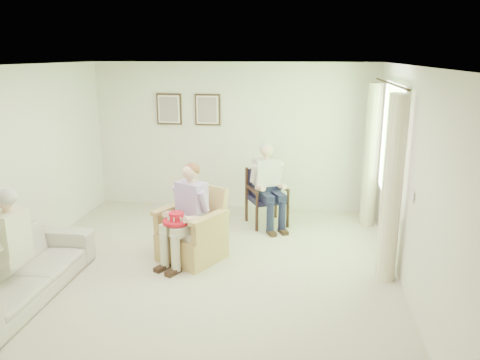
{
  "coord_description": "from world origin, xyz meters",
  "views": [
    {
      "loc": [
        1.28,
        -5.38,
        2.73
      ],
      "look_at": [
        0.4,
        0.77,
        1.05
      ],
      "focal_mm": 35.0,
      "sensor_mm": 36.0,
      "label": 1
    }
  ],
  "objects": [
    {
      "name": "ceiling",
      "position": [
        0.0,
        0.0,
        2.6
      ],
      "size": [
        5.0,
        5.5,
        0.02
      ],
      "primitive_type": "cube",
      "color": "white",
      "rests_on": "back_wall"
    },
    {
      "name": "framed_print_right",
      "position": [
        -0.45,
        2.71,
        1.78
      ],
      "size": [
        0.45,
        0.05,
        0.55
      ],
      "color": "#382114",
      "rests_on": "back_wall"
    },
    {
      "name": "wicker_armchair",
      "position": [
        -0.21,
        0.44,
        0.31
      ],
      "size": [
        0.77,
        0.77,
        0.99
      ],
      "rotation": [
        0.0,
        0.0,
        -0.49
      ],
      "color": "tan",
      "rests_on": "ground"
    },
    {
      "name": "curtain_left",
      "position": [
        2.33,
        0.22,
        1.15
      ],
      "size": [
        0.34,
        0.34,
        2.3
      ],
      "primitive_type": "cylinder",
      "color": "beige",
      "rests_on": "ground"
    },
    {
      "name": "left_wall",
      "position": [
        -2.5,
        0.0,
        1.3
      ],
      "size": [
        0.04,
        5.5,
        2.6
      ],
      "primitive_type": "cube",
      "color": "silver",
      "rests_on": "ground"
    },
    {
      "name": "framed_print_left",
      "position": [
        -1.15,
        2.71,
        1.78
      ],
      "size": [
        0.45,
        0.05,
        0.55
      ],
      "color": "#382114",
      "rests_on": "back_wall"
    },
    {
      "name": "person_dark",
      "position": [
        0.69,
        1.84,
        0.77
      ],
      "size": [
        0.4,
        0.63,
        1.33
      ],
      "rotation": [
        0.0,
        0.0,
        0.46
      ],
      "color": "#171933",
      "rests_on": "ground"
    },
    {
      "name": "hatbox",
      "position": [
        -0.37,
        0.52,
        0.23
      ],
      "size": [
        0.43,
        0.43,
        0.59
      ],
      "color": "tan",
      "rests_on": "ground"
    },
    {
      "name": "wood_armchair",
      "position": [
        0.69,
        1.99,
        0.49
      ],
      "size": [
        0.58,
        0.55,
        0.9
      ],
      "rotation": [
        0.0,
        0.0,
        0.46
      ],
      "color": "black",
      "rests_on": "ground"
    },
    {
      "name": "back_wall",
      "position": [
        0.0,
        2.75,
        1.3
      ],
      "size": [
        5.0,
        0.04,
        2.6
      ],
      "primitive_type": "cube",
      "color": "silver",
      "rests_on": "ground"
    },
    {
      "name": "window",
      "position": [
        2.46,
        1.2,
        1.58
      ],
      "size": [
        0.13,
        2.5,
        1.63
      ],
      "color": "#2D6B23",
      "rests_on": "right_wall"
    },
    {
      "name": "person_wicker",
      "position": [
        -0.21,
        0.31,
        0.77
      ],
      "size": [
        0.4,
        0.62,
        1.33
      ],
      "rotation": [
        0.0,
        0.0,
        -0.49
      ],
      "color": "beige",
      "rests_on": "ground"
    },
    {
      "name": "person_sofa",
      "position": [
        -1.95,
        -1.02,
        0.75
      ],
      "size": [
        0.42,
        0.63,
        1.3
      ],
      "rotation": [
        0.0,
        0.0,
        -1.62
      ],
      "color": "beige",
      "rests_on": "ground"
    },
    {
      "name": "curtain_right",
      "position": [
        2.33,
        2.18,
        1.15
      ],
      "size": [
        0.34,
        0.34,
        2.3
      ],
      "primitive_type": "cylinder",
      "color": "beige",
      "rests_on": "ground"
    },
    {
      "name": "right_wall",
      "position": [
        2.5,
        0.0,
        1.3
      ],
      "size": [
        0.04,
        5.5,
        2.6
      ],
      "primitive_type": "cube",
      "color": "silver",
      "rests_on": "ground"
    },
    {
      "name": "red_hat",
      "position": [
        -0.34,
        0.13,
        0.67
      ],
      "size": [
        0.35,
        0.35,
        0.14
      ],
      "color": "red",
      "rests_on": "person_wicker"
    },
    {
      "name": "floor",
      "position": [
        0.0,
        0.0,
        0.0
      ],
      "size": [
        5.5,
        5.5,
        0.0
      ],
      "primitive_type": "plane",
      "color": "beige",
      "rests_on": "ground"
    },
    {
      "name": "sofa",
      "position": [
        -1.95,
        -0.91,
        0.33
      ],
      "size": [
        2.24,
        0.87,
        0.65
      ],
      "primitive_type": "imported",
      "rotation": [
        0.0,
        0.0,
        1.57
      ],
      "color": "beige",
      "rests_on": "ground"
    },
    {
      "name": "front_wall",
      "position": [
        0.0,
        -2.75,
        1.3
      ],
      "size": [
        5.0,
        0.04,
        2.6
      ],
      "primitive_type": "cube",
      "color": "silver",
      "rests_on": "ground"
    }
  ]
}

